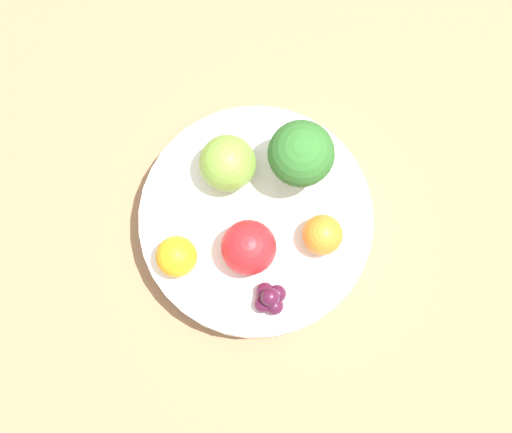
% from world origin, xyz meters
% --- Properties ---
extents(ground_plane, '(6.00, 6.00, 0.00)m').
position_xyz_m(ground_plane, '(0.00, 0.00, 0.00)').
color(ground_plane, gray).
extents(table_surface, '(1.20, 1.20, 0.02)m').
position_xyz_m(table_surface, '(0.00, 0.00, 0.01)').
color(table_surface, '#936D4C').
rests_on(table_surface, ground_plane).
extents(bowl, '(0.20, 0.20, 0.04)m').
position_xyz_m(bowl, '(0.00, 0.00, 0.04)').
color(bowl, white).
rests_on(bowl, table_surface).
extents(broccoli, '(0.05, 0.05, 0.07)m').
position_xyz_m(broccoli, '(0.06, 0.01, 0.10)').
color(broccoli, '#8CB76B').
rests_on(broccoli, bowl).
extents(apple_red, '(0.05, 0.05, 0.05)m').
position_xyz_m(apple_red, '(-0.02, -0.02, 0.08)').
color(apple_red, red).
rests_on(apple_red, bowl).
extents(apple_green, '(0.05, 0.05, 0.05)m').
position_xyz_m(apple_green, '(0.01, 0.05, 0.08)').
color(apple_green, olive).
rests_on(apple_green, bowl).
extents(orange_front, '(0.03, 0.03, 0.03)m').
position_xyz_m(orange_front, '(0.03, -0.05, 0.07)').
color(orange_front, orange).
rests_on(orange_front, bowl).
extents(orange_back, '(0.03, 0.03, 0.03)m').
position_xyz_m(orange_back, '(-0.07, 0.02, 0.07)').
color(orange_back, orange).
rests_on(orange_back, bowl).
extents(grape_cluster, '(0.03, 0.03, 0.03)m').
position_xyz_m(grape_cluster, '(-0.04, -0.06, 0.07)').
color(grape_cluster, '#47142D').
rests_on(grape_cluster, bowl).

